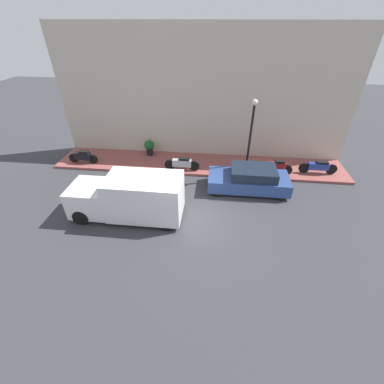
# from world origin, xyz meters

# --- Properties ---
(ground_plane) EXTENTS (60.00, 60.00, 0.00)m
(ground_plane) POSITION_xyz_m (0.00, 0.00, 0.00)
(ground_plane) COLOR #38383D
(sidewalk) EXTENTS (2.71, 17.47, 0.15)m
(sidewalk) POSITION_xyz_m (5.18, 0.00, 0.07)
(sidewalk) COLOR #934C47
(sidewalk) RESTS_ON ground_plane
(building_facade) EXTENTS (0.30, 17.47, 7.54)m
(building_facade) POSITION_xyz_m (6.69, 0.00, 3.77)
(building_facade) COLOR beige
(building_facade) RESTS_ON ground_plane
(parked_car) EXTENTS (1.79, 4.16, 1.32)m
(parked_car) POSITION_xyz_m (2.77, -2.86, 0.64)
(parked_car) COLOR #2D4784
(parked_car) RESTS_ON ground_plane
(delivery_van) EXTENTS (1.86, 5.01, 2.06)m
(delivery_van) POSITION_xyz_m (0.01, 2.72, 1.04)
(delivery_van) COLOR white
(delivery_van) RESTS_ON ground_plane
(motorcycle_black) EXTENTS (0.30, 1.80, 0.80)m
(motorcycle_black) POSITION_xyz_m (4.46, 7.07, 0.57)
(motorcycle_black) COLOR black
(motorcycle_black) RESTS_ON sidewalk
(scooter_silver) EXTENTS (0.30, 2.06, 0.78)m
(scooter_silver) POSITION_xyz_m (4.24, 0.90, 0.57)
(scooter_silver) COLOR #B7B7BF
(scooter_silver) RESTS_ON sidewalk
(motorcycle_blue) EXTENTS (0.30, 2.11, 0.76)m
(motorcycle_blue) POSITION_xyz_m (4.68, -6.91, 0.57)
(motorcycle_blue) COLOR navy
(motorcycle_blue) RESTS_ON sidewalk
(motorcycle_red) EXTENTS (0.30, 1.77, 0.90)m
(motorcycle_red) POSITION_xyz_m (4.26, -4.50, 0.62)
(motorcycle_red) COLOR #B21E1E
(motorcycle_red) RESTS_ON sidewalk
(streetlamp) EXTENTS (0.30, 0.30, 4.22)m
(streetlamp) POSITION_xyz_m (4.11, -2.77, 2.79)
(streetlamp) COLOR black
(streetlamp) RESTS_ON sidewalk
(potted_plant) EXTENTS (0.62, 0.62, 0.98)m
(potted_plant) POSITION_xyz_m (6.00, 3.29, 0.71)
(potted_plant) COLOR black
(potted_plant) RESTS_ON sidewalk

